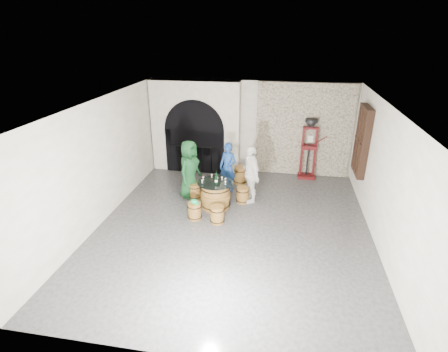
% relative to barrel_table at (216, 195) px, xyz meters
% --- Properties ---
extents(ground, '(8.00, 8.00, 0.00)m').
position_rel_barrel_table_xyz_m(ground, '(0.66, -1.00, -0.40)').
color(ground, '#29292C').
rests_on(ground, ground).
extents(wall_back, '(8.00, 0.00, 8.00)m').
position_rel_barrel_table_xyz_m(wall_back, '(0.66, 3.00, 1.20)').
color(wall_back, beige).
rests_on(wall_back, ground).
extents(wall_front, '(8.00, 0.00, 8.00)m').
position_rel_barrel_table_xyz_m(wall_front, '(0.66, -5.00, 1.20)').
color(wall_front, beige).
rests_on(wall_front, ground).
extents(wall_left, '(0.00, 8.00, 8.00)m').
position_rel_barrel_table_xyz_m(wall_left, '(-2.84, -1.00, 1.20)').
color(wall_left, beige).
rests_on(wall_left, ground).
extents(wall_right, '(0.00, 8.00, 8.00)m').
position_rel_barrel_table_xyz_m(wall_right, '(4.16, -1.00, 1.20)').
color(wall_right, beige).
rests_on(wall_right, ground).
extents(ceiling, '(8.00, 8.00, 0.00)m').
position_rel_barrel_table_xyz_m(ceiling, '(0.66, -1.00, 2.80)').
color(ceiling, beige).
rests_on(ceiling, wall_back).
extents(stone_facing_panel, '(3.20, 0.12, 3.18)m').
position_rel_barrel_table_xyz_m(stone_facing_panel, '(2.46, 2.94, 1.20)').
color(stone_facing_panel, '#AEA18A').
rests_on(stone_facing_panel, ground).
extents(arched_opening, '(3.10, 0.60, 3.19)m').
position_rel_barrel_table_xyz_m(arched_opening, '(-1.24, 2.74, 1.19)').
color(arched_opening, beige).
rests_on(arched_opening, ground).
extents(shuttered_window, '(0.23, 1.10, 2.00)m').
position_rel_barrel_table_xyz_m(shuttered_window, '(4.04, 1.40, 1.40)').
color(shuttered_window, black).
rests_on(shuttered_window, wall_right).
extents(barrel_table, '(1.04, 1.04, 0.80)m').
position_rel_barrel_table_xyz_m(barrel_table, '(0.00, 0.00, 0.00)').
color(barrel_table, brown).
rests_on(barrel_table, ground).
extents(barrel_stool_left, '(0.39, 0.39, 0.48)m').
position_rel_barrel_table_xyz_m(barrel_stool_left, '(-0.73, 0.46, -0.16)').
color(barrel_stool_left, brown).
rests_on(barrel_stool_left, ground).
extents(barrel_stool_far, '(0.39, 0.39, 0.48)m').
position_rel_barrel_table_xyz_m(barrel_stool_far, '(0.11, 0.85, -0.16)').
color(barrel_stool_far, brown).
rests_on(barrel_stool_far, ground).
extents(barrel_stool_right, '(0.39, 0.39, 0.48)m').
position_rel_barrel_table_xyz_m(barrel_stool_right, '(0.73, 0.45, -0.16)').
color(barrel_stool_right, brown).
rests_on(barrel_stool_right, ground).
extents(barrel_stool_near_right, '(0.39, 0.39, 0.48)m').
position_rel_barrel_table_xyz_m(barrel_stool_near_right, '(0.21, -0.83, -0.16)').
color(barrel_stool_near_right, brown).
rests_on(barrel_stool_near_right, ground).
extents(barrel_stool_near_left, '(0.39, 0.39, 0.48)m').
position_rel_barrel_table_xyz_m(barrel_stool_near_left, '(-0.43, -0.74, -0.16)').
color(barrel_stool_near_left, brown).
rests_on(barrel_stool_near_left, ground).
extents(green_cap, '(0.24, 0.20, 0.11)m').
position_rel_barrel_table_xyz_m(green_cap, '(-0.43, -0.75, 0.13)').
color(green_cap, '#0D9651').
rests_on(green_cap, barrel_stool_near_left).
extents(person_green, '(0.80, 1.00, 1.79)m').
position_rel_barrel_table_xyz_m(person_green, '(-0.91, 0.57, 0.50)').
color(person_green, '#103A1A').
rests_on(person_green, ground).
extents(person_blue, '(0.67, 0.55, 1.56)m').
position_rel_barrel_table_xyz_m(person_blue, '(0.16, 1.22, 0.39)').
color(person_blue, navy).
rests_on(person_blue, ground).
extents(person_white, '(0.85, 1.10, 1.74)m').
position_rel_barrel_table_xyz_m(person_white, '(0.94, 0.58, 0.48)').
color(person_white, silver).
rests_on(person_white, ground).
extents(wine_bottle_left, '(0.08, 0.08, 0.32)m').
position_rel_barrel_table_xyz_m(wine_bottle_left, '(0.01, 0.07, 0.53)').
color(wine_bottle_left, black).
rests_on(wine_bottle_left, barrel_table).
extents(wine_bottle_center, '(0.08, 0.08, 0.32)m').
position_rel_barrel_table_xyz_m(wine_bottle_center, '(0.05, -0.12, 0.53)').
color(wine_bottle_center, black).
rests_on(wine_bottle_center, barrel_table).
extents(wine_bottle_right, '(0.08, 0.08, 0.32)m').
position_rel_barrel_table_xyz_m(wine_bottle_right, '(0.02, 0.09, 0.53)').
color(wine_bottle_right, black).
rests_on(wine_bottle_right, barrel_table).
extents(tasting_glass_a, '(0.05, 0.05, 0.10)m').
position_rel_barrel_table_xyz_m(tasting_glass_a, '(-0.35, -0.12, 0.45)').
color(tasting_glass_a, '#A95F20').
rests_on(tasting_glass_a, barrel_table).
extents(tasting_glass_b, '(0.05, 0.05, 0.10)m').
position_rel_barrel_table_xyz_m(tasting_glass_b, '(0.27, 0.11, 0.45)').
color(tasting_glass_b, '#A95F20').
rests_on(tasting_glass_b, barrel_table).
extents(tasting_glass_c, '(0.05, 0.05, 0.10)m').
position_rel_barrel_table_xyz_m(tasting_glass_c, '(-0.17, 0.33, 0.45)').
color(tasting_glass_c, '#A95F20').
rests_on(tasting_glass_c, barrel_table).
extents(tasting_glass_d, '(0.05, 0.05, 0.10)m').
position_rel_barrel_table_xyz_m(tasting_glass_d, '(0.15, 0.19, 0.45)').
color(tasting_glass_d, '#A95F20').
rests_on(tasting_glass_d, barrel_table).
extents(tasting_glass_e, '(0.05, 0.05, 0.10)m').
position_rel_barrel_table_xyz_m(tasting_glass_e, '(0.30, -0.09, 0.45)').
color(tasting_glass_e, '#A95F20').
rests_on(tasting_glass_e, barrel_table).
extents(tasting_glass_f, '(0.05, 0.05, 0.10)m').
position_rel_barrel_table_xyz_m(tasting_glass_f, '(-0.37, 0.10, 0.45)').
color(tasting_glass_f, '#A95F20').
rests_on(tasting_glass_f, barrel_table).
extents(side_barrel, '(0.44, 0.44, 0.58)m').
position_rel_barrel_table_xyz_m(side_barrel, '(0.49, 1.80, -0.11)').
color(side_barrel, brown).
rests_on(side_barrel, ground).
extents(corking_press, '(0.84, 0.46, 2.06)m').
position_rel_barrel_table_xyz_m(corking_press, '(2.68, 2.69, 0.80)').
color(corking_press, '#4B0C0D').
rests_on(corking_press, ground).
extents(control_box, '(0.18, 0.10, 0.22)m').
position_rel_barrel_table_xyz_m(control_box, '(2.71, 2.86, 0.95)').
color(control_box, silver).
rests_on(control_box, wall_back).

